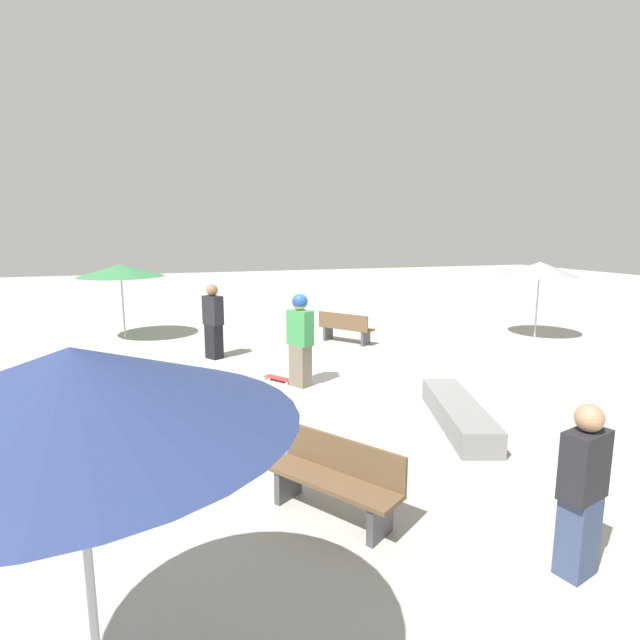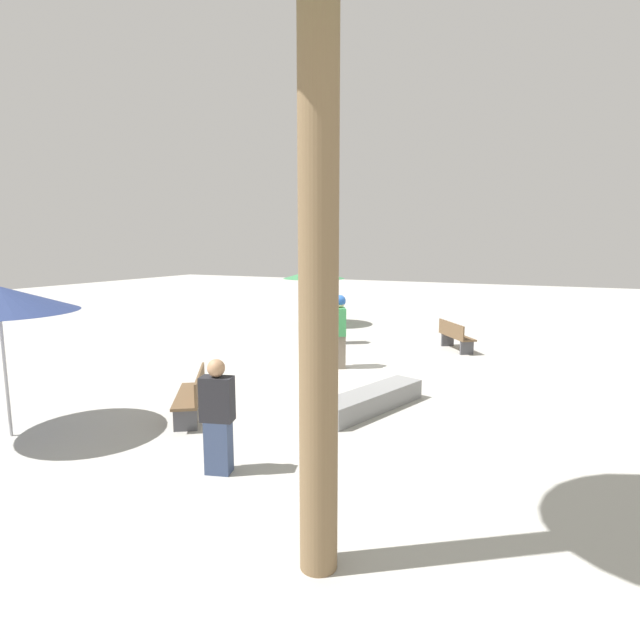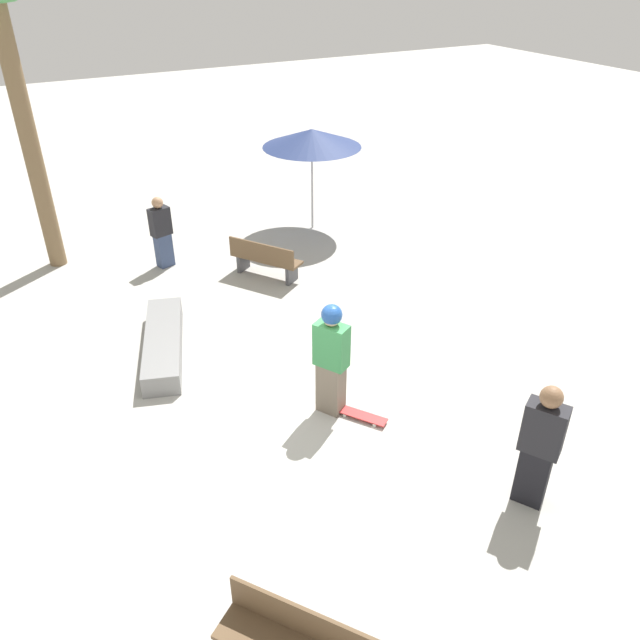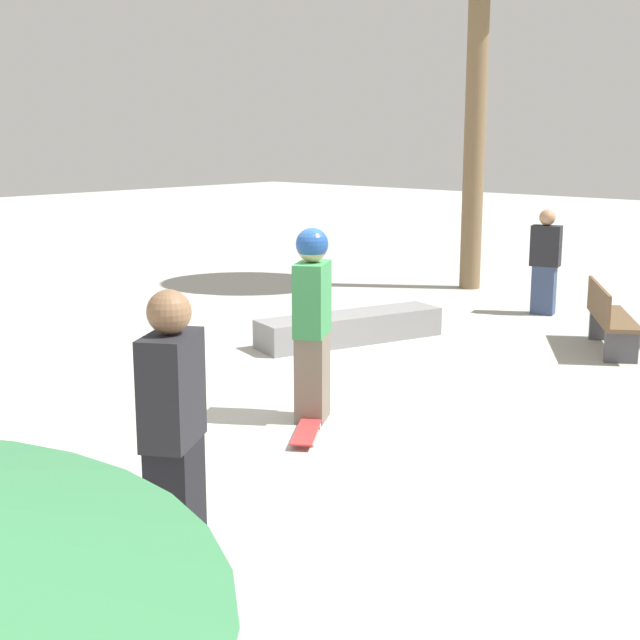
{
  "view_description": "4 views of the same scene",
  "coord_description": "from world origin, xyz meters",
  "px_view_note": "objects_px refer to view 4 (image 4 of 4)",
  "views": [
    {
      "loc": [
        -9.2,
        3.1,
        3.08
      ],
      "look_at": [
        -0.4,
        0.18,
        1.44
      ],
      "focal_mm": 28.0,
      "sensor_mm": 36.0,
      "label": 1
    },
    {
      "loc": [
        -11.37,
        -4.46,
        3.15
      ],
      "look_at": [
        -0.12,
        0.83,
        1.25
      ],
      "focal_mm": 28.0,
      "sensor_mm": 36.0,
      "label": 2
    },
    {
      "loc": [
        6.79,
        -3.34,
        6.29
      ],
      "look_at": [
        -0.26,
        0.45,
        1.41
      ],
      "focal_mm": 35.0,
      "sensor_mm": 36.0,
      "label": 3
    },
    {
      "loc": [
        6.32,
        6.04,
        2.76
      ],
      "look_at": [
        -0.19,
        0.2,
        0.91
      ],
      "focal_mm": 50.0,
      "sensor_mm": 36.0,
      "label": 4
    }
  ],
  "objects_px": {
    "skater_main": "(312,318)",
    "skateboard": "(307,431)",
    "bystander_far": "(545,262)",
    "bystander_watching": "(173,433)",
    "concrete_ledge": "(350,328)",
    "bench_near": "(609,318)"
  },
  "relations": [
    {
      "from": "concrete_ledge",
      "to": "bystander_far",
      "type": "relative_size",
      "value": 1.65
    },
    {
      "from": "skater_main",
      "to": "bystander_watching",
      "type": "height_order",
      "value": "skater_main"
    },
    {
      "from": "skateboard",
      "to": "bench_near",
      "type": "distance_m",
      "value": 5.08
    },
    {
      "from": "concrete_ledge",
      "to": "bystander_far",
      "type": "height_order",
      "value": "bystander_far"
    },
    {
      "from": "skateboard",
      "to": "bench_near",
      "type": "bearing_deg",
      "value": 138.1
    },
    {
      "from": "bystander_watching",
      "to": "bystander_far",
      "type": "bearing_deg",
      "value": 163.18
    },
    {
      "from": "skater_main",
      "to": "bench_near",
      "type": "height_order",
      "value": "skater_main"
    },
    {
      "from": "skater_main",
      "to": "bystander_watching",
      "type": "xyz_separation_m",
      "value": [
        2.83,
        1.39,
        -0.1
      ]
    },
    {
      "from": "skater_main",
      "to": "skateboard",
      "type": "xyz_separation_m",
      "value": [
        0.42,
        0.31,
        -0.96
      ]
    },
    {
      "from": "bystander_far",
      "to": "bystander_watching",
      "type": "bearing_deg",
      "value": -92.08
    },
    {
      "from": "skater_main",
      "to": "bench_near",
      "type": "bearing_deg",
      "value": 138.78
    },
    {
      "from": "bench_near",
      "to": "bystander_far",
      "type": "relative_size",
      "value": 0.98
    },
    {
      "from": "skateboard",
      "to": "concrete_ledge",
      "type": "distance_m",
      "value": 3.87
    },
    {
      "from": "bystander_watching",
      "to": "bystander_far",
      "type": "height_order",
      "value": "bystander_watching"
    },
    {
      "from": "concrete_ledge",
      "to": "bench_near",
      "type": "height_order",
      "value": "bench_near"
    },
    {
      "from": "skater_main",
      "to": "concrete_ledge",
      "type": "relative_size",
      "value": 0.71
    },
    {
      "from": "skateboard",
      "to": "concrete_ledge",
      "type": "height_order",
      "value": "concrete_ledge"
    },
    {
      "from": "skater_main",
      "to": "skateboard",
      "type": "distance_m",
      "value": 1.09
    },
    {
      "from": "bystander_watching",
      "to": "concrete_ledge",
      "type": "bearing_deg",
      "value": 179.42
    },
    {
      "from": "skater_main",
      "to": "bystander_far",
      "type": "xyz_separation_m",
      "value": [
        -6.2,
        -0.82,
        -0.21
      ]
    },
    {
      "from": "concrete_ledge",
      "to": "bystander_watching",
      "type": "xyz_separation_m",
      "value": [
        5.61,
        3.24,
        0.72
      ]
    },
    {
      "from": "skater_main",
      "to": "bystander_watching",
      "type": "distance_m",
      "value": 3.15
    }
  ]
}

